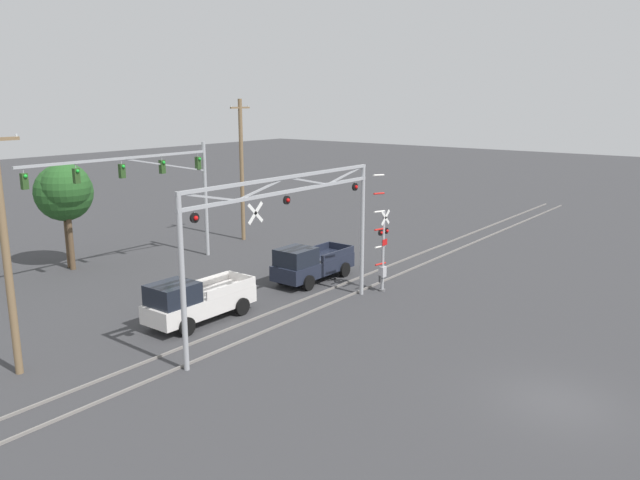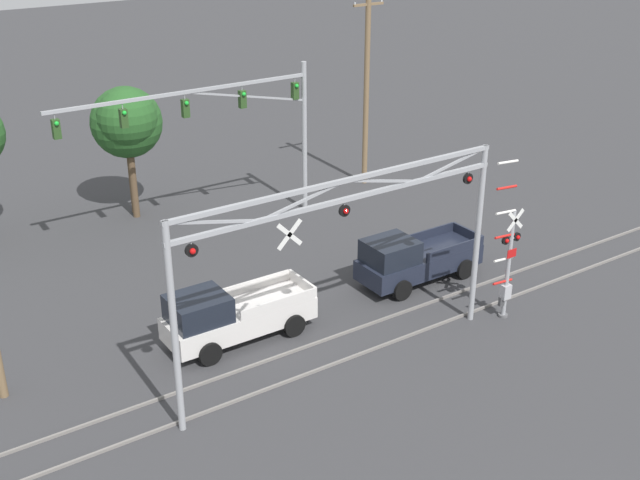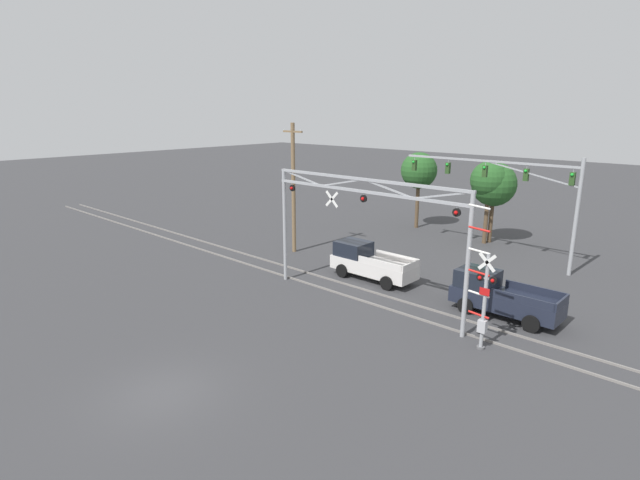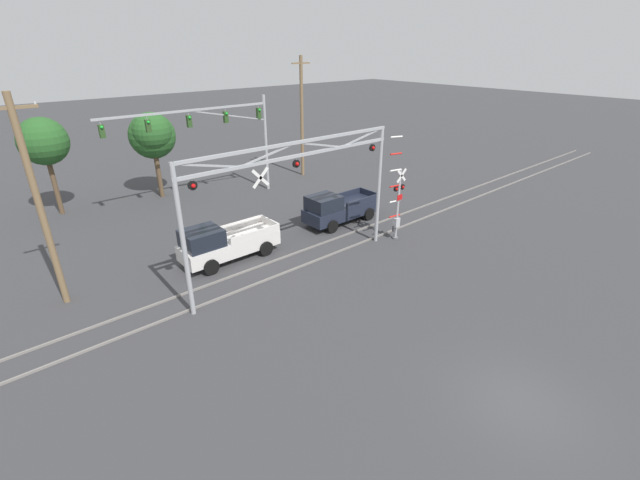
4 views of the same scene
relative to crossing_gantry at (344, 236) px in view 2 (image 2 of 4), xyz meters
name	(u,v)px [view 2 (image 2 of 4)]	position (x,y,z in m)	size (l,w,h in m)	color
rail_track_near	(337,362)	(0.02, 0.28, -4.80)	(80.00, 0.08, 0.10)	gray
rail_track_far	(314,344)	(0.02, 1.72, -4.80)	(80.00, 0.08, 0.10)	gray
crossing_gantry	(344,236)	(0.00, 0.00, 0.00)	(11.89, 0.26, 6.74)	#9EA0A5
crossing_signal_mast	(507,263)	(6.93, -0.55, -2.63)	(1.48, 0.35, 6.27)	#9EA0A5
traffic_signal_span	(239,117)	(3.19, 12.55, 0.36)	(12.19, 0.39, 7.30)	#9EA0A5
pickup_truck_lead	(231,315)	(-2.24, 3.59, -3.83)	(5.38, 2.11, 2.12)	silver
pickup_truck_following	(413,259)	(5.99, 3.53, -3.83)	(5.30, 2.11, 2.12)	#1E2333
utility_pole_right	(366,89)	(11.35, 13.94, 0.25)	(1.80, 0.28, 9.91)	brown
background_tree_beyond_span	(126,123)	(-0.49, 16.83, -0.33)	(3.36, 3.36, 6.23)	brown
background_tree_far_right_verge	(127,119)	(-0.64, 16.28, 0.02)	(2.82, 2.82, 6.34)	brown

